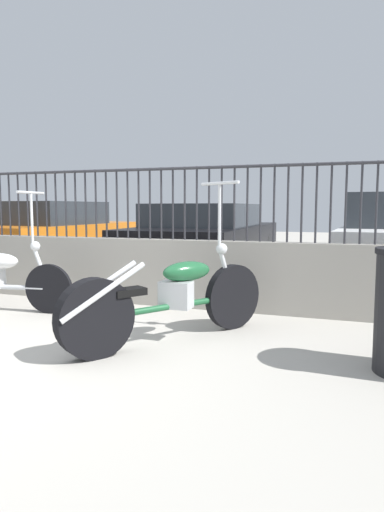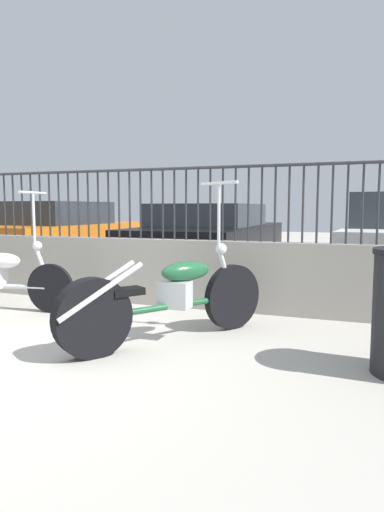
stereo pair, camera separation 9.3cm
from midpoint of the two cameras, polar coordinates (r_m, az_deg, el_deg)
The scene contains 5 objects.
low_wall at distance 5.77m, azimuth -8.37°, elevation -1.82°, with size 10.97×0.18×0.81m.
fence_railing at distance 5.72m, azimuth -8.52°, elevation 7.64°, with size 10.97×0.04×0.86m.
motorcycle_green at distance 4.00m, azimuth -4.51°, elevation -5.48°, with size 1.27×1.83×1.44m.
car_orange at distance 10.18m, azimuth -16.76°, elevation 2.86°, with size 1.96×4.19×1.31m.
car_black at distance 8.64m, azimuth 1.52°, elevation 2.48°, with size 1.90×4.53×1.26m.
Camera 1 is at (2.63, -2.77, 1.19)m, focal length 32.00 mm.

